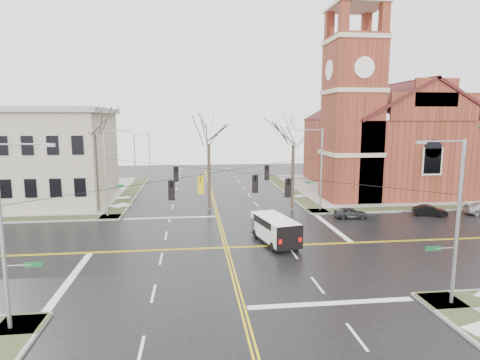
{
  "coord_description": "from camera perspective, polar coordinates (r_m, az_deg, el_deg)",
  "views": [
    {
      "loc": [
        -2.57,
        -30.83,
        10.17
      ],
      "look_at": [
        1.83,
        6.0,
        4.55
      ],
      "focal_mm": 30.0,
      "sensor_mm": 36.0,
      "label": 1
    }
  ],
  "objects": [
    {
      "name": "sidewalks",
      "position": [
        32.54,
        -1.97,
        -9.45
      ],
      "size": [
        80.0,
        80.0,
        0.17
      ],
      "color": "gray",
      "rests_on": "ground"
    },
    {
      "name": "road_markings",
      "position": [
        32.56,
        -1.97,
        -9.57
      ],
      "size": [
        100.0,
        100.0,
        0.01
      ],
      "color": "gold",
      "rests_on": "ground"
    },
    {
      "name": "traffic_signals",
      "position": [
        30.64,
        -1.92,
        -0.24
      ],
      "size": [
        8.21,
        8.26,
        1.3
      ],
      "color": "black",
      "rests_on": "ground"
    },
    {
      "name": "tree_nw_near",
      "position": [
        44.97,
        -4.48,
        5.75
      ],
      "size": [
        4.0,
        4.0,
        10.95
      ],
      "color": "#31271F",
      "rests_on": "ground"
    },
    {
      "name": "parked_car_a",
      "position": [
        43.2,
        15.43,
        -4.52
      ],
      "size": [
        3.55,
        1.79,
        1.16
      ],
      "primitive_type": "imported",
      "rotation": [
        0.0,
        0.0,
        1.44
      ],
      "color": "black",
      "rests_on": "ground"
    },
    {
      "name": "streetlight_north_a",
      "position": [
        59.66,
        -14.59,
        2.86
      ],
      "size": [
        2.3,
        0.2,
        8.0
      ],
      "color": "gray",
      "rests_on": "ground"
    },
    {
      "name": "signal_pole_sw",
      "position": [
        21.85,
        -30.38,
        -6.41
      ],
      "size": [
        2.75,
        0.22,
        9.0
      ],
      "color": "gray",
      "rests_on": "ground"
    },
    {
      "name": "streetlight_north_b",
      "position": [
        79.45,
        -12.68,
        4.29
      ],
      "size": [
        2.3,
        0.2,
        8.0
      ],
      "color": "gray",
      "rests_on": "ground"
    },
    {
      "name": "church",
      "position": [
        61.99,
        19.48,
        6.53
      ],
      "size": [
        24.28,
        27.48,
        27.5
      ],
      "color": "maroon",
      "rests_on": "ground"
    },
    {
      "name": "signal_pole_se",
      "position": [
        24.37,
        28.27,
        -4.79
      ],
      "size": [
        2.75,
        0.22,
        9.0
      ],
      "color": "gray",
      "rests_on": "ground"
    },
    {
      "name": "tree_ne",
      "position": [
        45.04,
        7.6,
        5.56
      ],
      "size": [
        4.0,
        4.0,
        10.79
      ],
      "color": "#31271F",
      "rests_on": "ground"
    },
    {
      "name": "ground",
      "position": [
        32.57,
        -1.97,
        -9.58
      ],
      "size": [
        120.0,
        120.0,
        0.0
      ],
      "primitive_type": "plane",
      "color": "black",
      "rests_on": "ground"
    },
    {
      "name": "civic_building_a",
      "position": [
        54.62,
        -27.66,
        2.73
      ],
      "size": [
        18.0,
        14.0,
        11.0
      ],
      "primitive_type": "cube",
      "color": "gray",
      "rests_on": "ground"
    },
    {
      "name": "signal_pole_nw",
      "position": [
        43.54,
        -18.36,
        1.29
      ],
      "size": [
        2.75,
        0.22,
        9.0
      ],
      "color": "gray",
      "rests_on": "ground"
    },
    {
      "name": "parked_car_b",
      "position": [
        47.22,
        25.39,
        -3.96
      ],
      "size": [
        3.64,
        2.39,
        1.13
      ],
      "primitive_type": "imported",
      "rotation": [
        0.0,
        0.0,
        1.19
      ],
      "color": "black",
      "rests_on": "ground"
    },
    {
      "name": "cargo_van",
      "position": [
        33.58,
        4.83,
        -6.75
      ],
      "size": [
        3.37,
        6.05,
        2.18
      ],
      "rotation": [
        0.0,
        0.0,
        0.21
      ],
      "color": "white",
      "rests_on": "ground"
    },
    {
      "name": "signal_pole_ne",
      "position": [
        44.86,
        11.28,
        1.77
      ],
      "size": [
        2.75,
        0.22,
        9.0
      ],
      "color": "gray",
      "rests_on": "ground"
    },
    {
      "name": "tree_nw_far",
      "position": [
        46.08,
        -20.05,
        6.82
      ],
      "size": [
        4.0,
        4.0,
        12.64
      ],
      "color": "#31271F",
      "rests_on": "ground"
    },
    {
      "name": "span_wires",
      "position": [
        31.19,
        -2.03,
        1.3
      ],
      "size": [
        23.02,
        23.02,
        0.03
      ],
      "color": "black",
      "rests_on": "ground"
    }
  ]
}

